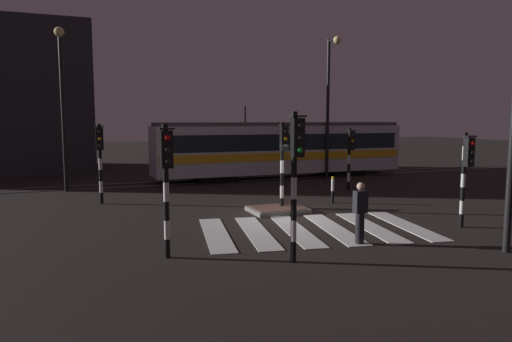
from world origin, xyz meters
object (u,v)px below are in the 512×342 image
traffic_light_kerb_mid_left (296,164)px  traffic_light_corner_near_right (466,166)px  traffic_light_corner_near_left (166,171)px  traffic_light_corner_far_right (350,150)px  tram (281,148)px  bollard_island_edge (333,190)px  traffic_light_median_centre (283,153)px  pedestrian_waiting_at_kerb (360,213)px  traffic_light_corner_far_left (100,151)px  street_lamp_trackside_left (62,91)px  street_lamp_trackside_right (330,92)px

traffic_light_kerb_mid_left → traffic_light_corner_near_right: bearing=11.1°
traffic_light_corner_near_left → traffic_light_kerb_mid_left: bearing=-28.3°
traffic_light_corner_far_right → traffic_light_kerb_mid_left: (-7.52, -9.23, 0.39)m
traffic_light_corner_far_right → traffic_light_kerb_mid_left: 11.91m
tram → bollard_island_edge: (-1.58, -8.46, -1.19)m
traffic_light_median_centre → traffic_light_corner_near_left: 6.80m
pedestrian_waiting_at_kerb → traffic_light_median_centre: bearing=89.9°
traffic_light_corner_far_right → pedestrian_waiting_at_kerb: size_ratio=1.76×
traffic_light_corner_far_left → traffic_light_kerb_mid_left: traffic_light_kerb_mid_left is taller
traffic_light_corner_near_right → tram: bearing=90.0°
traffic_light_corner_near_right → pedestrian_waiting_at_kerb: traffic_light_corner_near_right is taller
traffic_light_corner_near_right → traffic_light_median_centre: bearing=132.0°
traffic_light_median_centre → street_lamp_trackside_left: (-7.59, 7.86, 2.53)m
traffic_light_corner_near_left → street_lamp_trackside_right: 16.98m
street_lamp_trackside_left → tram: (11.74, 1.32, -2.97)m
pedestrian_waiting_at_kerb → bollard_island_edge: pedestrian_waiting_at_kerb is taller
street_lamp_trackside_left → tram: street_lamp_trackside_left is taller
traffic_light_corner_far_right → tram: tram is taller
traffic_light_corner_far_left → pedestrian_waiting_at_kerb: size_ratio=1.90×
street_lamp_trackside_left → traffic_light_corner_far_right: bearing=-19.7°
street_lamp_trackside_left → traffic_light_median_centre: bearing=-46.0°
traffic_light_corner_far_left → bollard_island_edge: size_ratio=2.93×
traffic_light_median_centre → traffic_light_corner_near_left: traffic_light_median_centre is taller
traffic_light_median_centre → pedestrian_waiting_at_kerb: size_ratio=1.94×
traffic_light_median_centre → bollard_island_edge: size_ratio=2.98×
tram → traffic_light_median_centre: bearing=-114.3°
traffic_light_median_centre → traffic_light_corner_far_right: traffic_light_median_centre is taller
traffic_light_kerb_mid_left → street_lamp_trackside_left: size_ratio=0.48×
traffic_light_corner_far_right → traffic_light_corner_near_right: bearing=-96.8°
traffic_light_corner_far_left → tram: 11.64m
traffic_light_corner_far_left → traffic_light_median_centre: bearing=-32.3°
traffic_light_corner_far_left → traffic_light_kerb_mid_left: 10.55m
traffic_light_corner_far_right → street_lamp_trackside_right: street_lamp_trackside_right is taller
traffic_light_kerb_mid_left → bollard_island_edge: 8.49m
traffic_light_corner_far_right → traffic_light_corner_far_left: bearing=176.9°
traffic_light_corner_near_right → traffic_light_kerb_mid_left: (-6.57, -1.29, 0.39)m
street_lamp_trackside_right → pedestrian_waiting_at_kerb: 14.77m
traffic_light_kerb_mid_left → tram: (6.58, 15.07, -0.62)m
traffic_light_median_centre → traffic_light_kerb_mid_left: 6.38m
street_lamp_trackside_right → pedestrian_waiting_at_kerb: bearing=-117.2°
street_lamp_trackside_right → bollard_island_edge: bearing=-119.4°
traffic_light_corner_near_left → traffic_light_corner_near_right: traffic_light_corner_near_left is taller
street_lamp_trackside_right → tram: 4.27m
traffic_light_corner_far_right → street_lamp_trackside_right: size_ratio=0.38×
pedestrian_waiting_at_kerb → bollard_island_edge: size_ratio=1.54×
traffic_light_median_centre → tram: bearing=65.7°
traffic_light_corner_far_left → pedestrian_waiting_at_kerb: (6.23, -8.95, -1.27)m
traffic_light_median_centre → traffic_light_corner_far_left: 7.38m
traffic_light_corner_near_left → bollard_island_edge: bearing=33.6°
traffic_light_corner_far_left → street_lamp_trackside_left: bearing=109.1°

